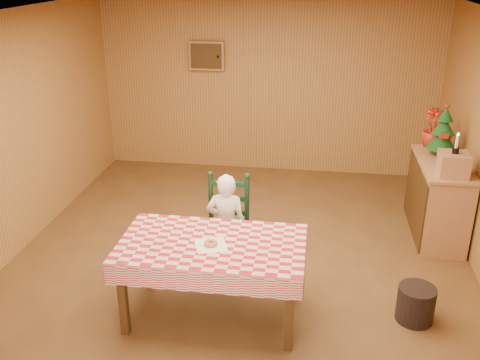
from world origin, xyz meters
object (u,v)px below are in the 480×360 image
object	(u,v)px
ladder_chair	(227,228)
shelf_unit	(437,199)
seated_child	(226,225)
crate	(453,164)
dining_table	(212,251)
christmas_tree	(443,132)
storage_bin	(416,304)

from	to	relation	value
ladder_chair	shelf_unit	distance (m)	2.58
seated_child	crate	bearing A→B (deg)	-160.89
dining_table	shelf_unit	distance (m)	3.02
seated_child	shelf_unit	world-z (taller)	seated_child
seated_child	christmas_tree	size ratio (longest dim) A/B	1.81
christmas_tree	storage_bin	distance (m)	2.29
ladder_chair	crate	xyz separation A→B (m)	(2.32, 0.75, 0.55)
seated_child	storage_bin	bearing A→B (deg)	163.98
crate	storage_bin	size ratio (longest dim) A/B	0.88
ladder_chair	crate	size ratio (longest dim) A/B	3.60
dining_table	christmas_tree	size ratio (longest dim) A/B	2.67
ladder_chair	seated_child	bearing A→B (deg)	-90.00
ladder_chair	storage_bin	xyz separation A→B (m)	(1.84, -0.59, -0.33)
shelf_unit	crate	bearing A→B (deg)	-88.77
shelf_unit	storage_bin	bearing A→B (deg)	-105.18
crate	dining_table	bearing A→B (deg)	-146.53
christmas_tree	storage_bin	size ratio (longest dim) A/B	1.82
seated_child	crate	world-z (taller)	crate
dining_table	storage_bin	bearing A→B (deg)	6.23
seated_child	storage_bin	size ratio (longest dim) A/B	3.30
ladder_chair	christmas_tree	bearing A→B (deg)	31.05
dining_table	seated_child	distance (m)	0.74
dining_table	ladder_chair	distance (m)	0.81
christmas_tree	storage_bin	xyz separation A→B (m)	(-0.48, -1.98, -1.04)
seated_child	crate	distance (m)	2.50
seated_child	crate	xyz separation A→B (m)	(2.32, 0.80, 0.49)
shelf_unit	christmas_tree	xyz separation A→B (m)	(0.01, 0.25, 0.74)
dining_table	crate	bearing A→B (deg)	33.47
storage_bin	dining_table	bearing A→B (deg)	-173.77
dining_table	shelf_unit	bearing A→B (deg)	39.92
seated_child	storage_bin	world-z (taller)	seated_child
ladder_chair	christmas_tree	xyz separation A→B (m)	(2.32, 1.40, 0.71)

